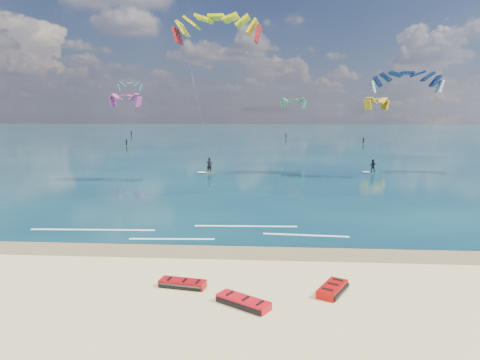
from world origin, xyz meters
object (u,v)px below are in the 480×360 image
Objects in this scene: packed_kite_mid at (243,306)px; packed_kite_right at (332,293)px; packed_kite_left at (183,287)px; kitesurfer_far at (390,117)px; kitesurfer_main at (213,94)px.

packed_kite_right reaches higher than packed_kite_mid.
kitesurfer_far reaches higher than packed_kite_left.
kitesurfer_main is at bearing 44.65° from packed_kite_right.
packed_kite_left is 1.07× the size of packed_kite_right.
packed_kite_right is at bearing 53.69° from packed_kite_mid.
packed_kite_mid is 33.02m from kitesurfer_main.
kitesurfer_main reaches higher than packed_kite_left.
kitesurfer_main reaches higher than packed_kite_right.
packed_kite_right is at bearing -91.45° from kitesurfer_far.
packed_kite_right is 32.46m from kitesurfer_main.
packed_kite_mid is at bearing -113.84° from kitesurfer_main.
packed_kite_right is at bearing 8.25° from packed_kite_left.
kitesurfer_main reaches higher than packed_kite_mid.
packed_kite_mid is at bearing 139.54° from packed_kite_right.
kitesurfer_main is (-5.11, 31.25, 9.35)m from packed_kite_mid.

